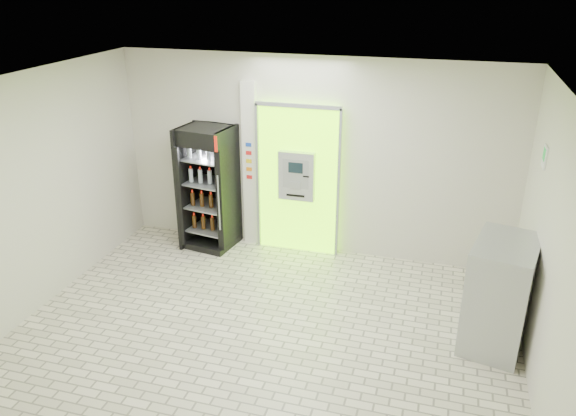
% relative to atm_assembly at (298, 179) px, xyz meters
% --- Properties ---
extents(ground, '(6.00, 6.00, 0.00)m').
position_rel_atm_assembly_xyz_m(ground, '(0.20, -2.41, -1.17)').
color(ground, beige).
rests_on(ground, ground).
extents(room_shell, '(6.00, 6.00, 6.00)m').
position_rel_atm_assembly_xyz_m(room_shell, '(0.20, -2.41, 0.67)').
color(room_shell, beige).
rests_on(room_shell, ground).
extents(atm_assembly, '(1.30, 0.24, 2.33)m').
position_rel_atm_assembly_xyz_m(atm_assembly, '(0.00, 0.00, 0.00)').
color(atm_assembly, '#82FF06').
rests_on(atm_assembly, ground).
extents(pillar, '(0.22, 0.11, 2.60)m').
position_rel_atm_assembly_xyz_m(pillar, '(-0.78, 0.04, 0.13)').
color(pillar, silver).
rests_on(pillar, ground).
extents(beverage_cooler, '(0.82, 0.77, 1.94)m').
position_rel_atm_assembly_xyz_m(beverage_cooler, '(-1.37, -0.24, -0.24)').
color(beverage_cooler, black).
rests_on(beverage_cooler, ground).
extents(steel_cabinet, '(0.86, 1.10, 1.31)m').
position_rel_atm_assembly_xyz_m(steel_cabinet, '(2.86, -1.72, -0.52)').
color(steel_cabinet, '#A9ACB1').
rests_on(steel_cabinet, ground).
extents(exit_sign, '(0.02, 0.22, 0.26)m').
position_rel_atm_assembly_xyz_m(exit_sign, '(3.19, -1.01, 0.95)').
color(exit_sign, white).
rests_on(exit_sign, room_shell).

